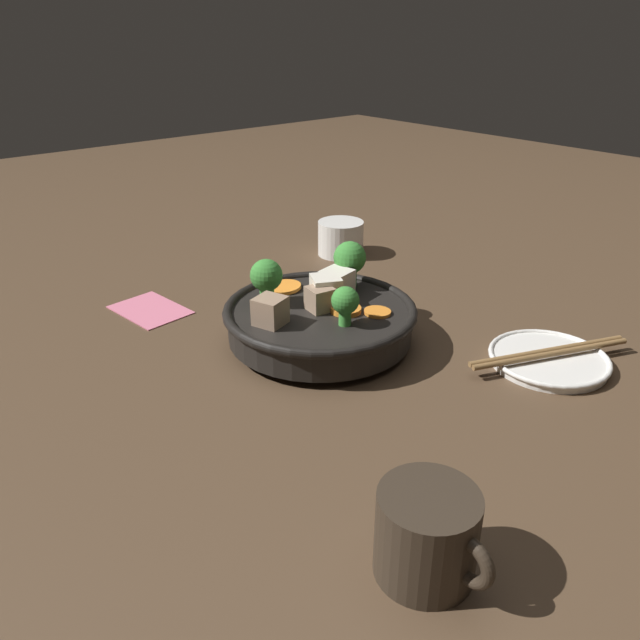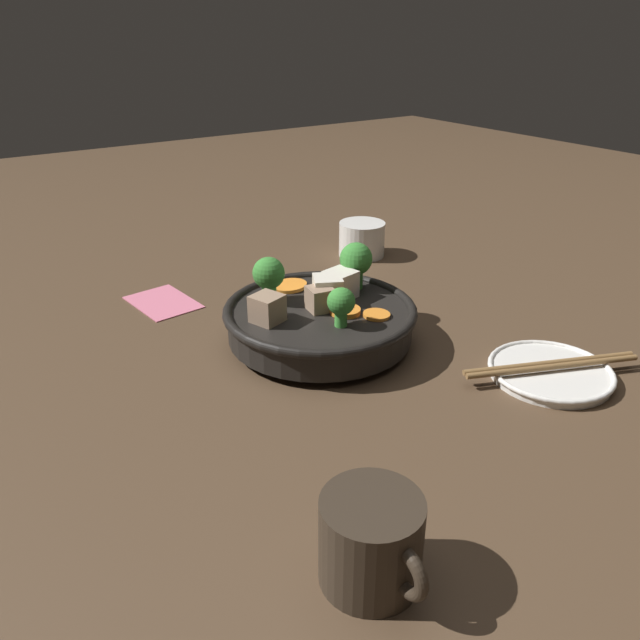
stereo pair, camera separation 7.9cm
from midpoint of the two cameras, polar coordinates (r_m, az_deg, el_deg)
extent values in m
plane|color=#4C3826|center=(0.80, 2.81, -2.12)|extent=(3.00, 3.00, 0.00)
cylinder|color=black|center=(0.80, 2.82, -1.80)|extent=(0.13, 0.13, 0.01)
cylinder|color=black|center=(0.79, 2.86, -0.31)|extent=(0.23, 0.23, 0.04)
torus|color=black|center=(0.78, 2.88, 0.89)|extent=(0.24, 0.24, 0.01)
cylinder|color=brown|center=(0.79, 2.87, 0.23)|extent=(0.22, 0.22, 0.02)
cylinder|color=orange|center=(0.77, 8.13, 0.41)|extent=(0.04, 0.04, 0.01)
cylinder|color=orange|center=(0.84, -0.12, 3.09)|extent=(0.07, 0.07, 0.01)
cylinder|color=orange|center=(0.77, 5.23, 0.78)|extent=(0.05, 0.05, 0.01)
cylinder|color=green|center=(0.80, -1.85, 2.46)|extent=(0.02, 0.02, 0.02)
sphere|color=#388433|center=(0.79, -1.87, 4.25)|extent=(0.04, 0.04, 0.04)
cylinder|color=green|center=(0.74, 4.98, 0.10)|extent=(0.02, 0.02, 0.02)
sphere|color=#388433|center=(0.73, 5.05, 1.63)|extent=(0.03, 0.03, 0.03)
cylinder|color=green|center=(0.84, 5.94, 3.72)|extent=(0.02, 0.02, 0.03)
sphere|color=#388433|center=(0.83, 6.03, 5.54)|extent=(0.04, 0.04, 0.04)
cube|color=silver|center=(0.79, 3.56, 2.67)|extent=(0.05, 0.05, 0.04)
cube|color=#9E7F66|center=(0.77, 2.88, 1.90)|extent=(0.03, 0.03, 0.03)
cube|color=silver|center=(0.81, 4.66, 3.23)|extent=(0.04, 0.04, 0.04)
cube|color=#9E7F66|center=(0.74, -1.84, 0.99)|extent=(0.04, 0.04, 0.03)
cylinder|color=white|center=(0.78, 23.04, -4.61)|extent=(0.14, 0.14, 0.01)
torus|color=white|center=(0.78, 23.10, -4.29)|extent=(0.14, 0.14, 0.01)
cylinder|color=white|center=(1.10, 5.92, 7.33)|extent=(0.08, 0.08, 0.06)
cylinder|color=brown|center=(1.09, 5.96, 8.21)|extent=(0.07, 0.07, 0.00)
cylinder|color=#33281E|center=(0.48, 9.62, -19.45)|extent=(0.08, 0.08, 0.07)
torus|color=#33281E|center=(0.46, 13.10, -21.71)|extent=(0.04, 0.01, 0.04)
cube|color=#D16B84|center=(0.93, -11.85, 1.59)|extent=(0.12, 0.09, 0.00)
cylinder|color=olive|center=(0.78, 23.34, -4.01)|extent=(0.09, 0.20, 0.01)
cylinder|color=olive|center=(0.78, 23.02, -3.74)|extent=(0.09, 0.20, 0.01)
camera|label=1|loc=(0.04, -87.14, 1.39)|focal=35.00mm
camera|label=2|loc=(0.04, 92.86, -1.39)|focal=35.00mm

